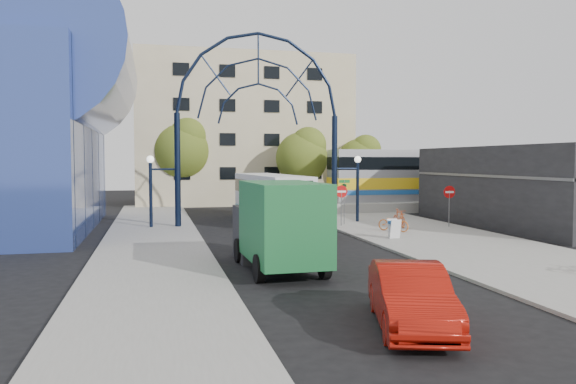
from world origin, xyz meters
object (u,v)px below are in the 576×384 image
object	(u,v)px
gateway_arch	(258,89)
black_suv	(306,228)
train_car	(473,175)
red_sedan	(411,297)
green_truck	(278,226)
street_name_sign	(344,192)
bike_near_b	(399,218)
stop_sign	(341,195)
tree_north_b	(183,148)
city_bus	(271,198)
bike_near_a	(393,222)
do_not_enter_sign	(449,196)
sandwich_board	(394,226)
tree_north_a	(303,155)
tree_north_c	(361,159)

from	to	relation	value
gateway_arch	black_suv	distance (m)	10.65
train_car	black_suv	bearing A→B (deg)	-141.34
red_sedan	green_truck	bearing A→B (deg)	117.26
street_name_sign	bike_near_b	bearing A→B (deg)	-38.68
street_name_sign	bike_near_b	xyz separation A→B (m)	(2.72, -2.18, -1.47)
gateway_arch	train_car	world-z (taller)	gateway_arch
stop_sign	bike_near_b	bearing A→B (deg)	-26.80
tree_north_b	street_name_sign	bearing A→B (deg)	-62.35
city_bus	tree_north_b	bearing A→B (deg)	106.45
street_name_sign	bike_near_a	size ratio (longest dim) A/B	1.46
do_not_enter_sign	sandwich_board	xyz separation A→B (m)	(-5.40, -4.02, -1.23)
street_name_sign	bike_near_a	world-z (taller)	street_name_sign
street_name_sign	black_suv	distance (m)	7.12
stop_sign	tree_north_b	size ratio (longest dim) A/B	0.31
street_name_sign	red_sedan	xyz separation A→B (m)	(-5.50, -20.73, -1.35)
gateway_arch	bike_near_b	distance (m)	11.74
stop_sign	green_truck	xyz separation A→B (m)	(-6.69, -12.13, -0.32)
tree_north_a	black_suv	distance (m)	20.03
street_name_sign	red_sedan	distance (m)	21.49
black_suv	red_sedan	distance (m)	15.12
tree_north_c	bike_near_b	bearing A→B (deg)	-103.51
street_name_sign	tree_north_a	world-z (taller)	tree_north_a
tree_north_a	bike_near_a	distance (m)	17.72
tree_north_b	black_suv	distance (m)	23.99
street_name_sign	sandwich_board	bearing A→B (deg)	-86.54
tree_north_a	do_not_enter_sign	bearing A→B (deg)	-72.97
tree_north_b	bike_near_b	size ratio (longest dim) A/B	4.41
red_sedan	black_suv	bearing A→B (deg)	100.49
green_truck	bike_near_b	bearing A→B (deg)	45.71
tree_north_a	tree_north_c	bearing A→B (deg)	18.44
green_truck	tree_north_c	bearing A→B (deg)	62.07
stop_sign	sandwich_board	size ratio (longest dim) A/B	2.53
sandwich_board	red_sedan	xyz separation A→B (m)	(-5.90, -14.11, 0.04)
bike_near_b	sandwich_board	bearing A→B (deg)	-116.22
tree_north_c	tree_north_a	bearing A→B (deg)	-161.56
gateway_arch	tree_north_c	size ratio (longest dim) A/B	2.10
bike_near_a	bike_near_b	xyz separation A→B (m)	(1.15, 1.76, 0.04)
red_sedan	bike_near_a	world-z (taller)	red_sedan
sandwich_board	bike_near_b	xyz separation A→B (m)	(2.32, 4.45, -0.08)
red_sedan	bike_near_b	bearing A→B (deg)	82.12
train_car	bike_near_a	xyz separation A→B (m)	(-13.23, -13.33, -2.28)
tree_north_c	green_truck	size ratio (longest dim) A/B	0.97
stop_sign	bike_near_b	distance (m)	3.74
green_truck	bike_near_b	distance (m)	14.45
sandwich_board	red_sedan	size ratio (longest dim) A/B	0.21
stop_sign	bike_near_a	bearing A→B (deg)	-59.44
do_not_enter_sign	train_car	xyz separation A→B (m)	(9.00, 12.00, 0.93)
bike_near_b	green_truck	bearing A→B (deg)	-131.59
sandwich_board	tree_north_b	bearing A→B (deg)	111.59
stop_sign	city_bus	distance (m)	5.30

